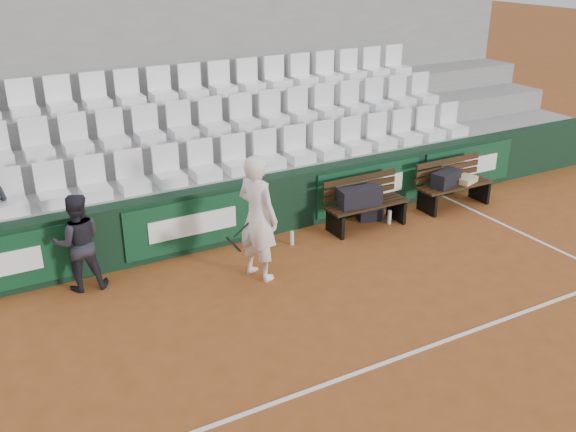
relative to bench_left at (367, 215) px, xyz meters
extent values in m
plane|color=#954D21|center=(-2.81, -3.35, -0.23)|extent=(80.00, 80.00, 0.00)
cube|color=white|center=(-2.81, -3.35, -0.22)|extent=(18.00, 0.06, 0.01)
cube|color=black|center=(-2.81, 0.65, 0.28)|extent=(18.00, 0.30, 1.00)
cube|color=#0C381E|center=(-3.01, 0.48, 0.30)|extent=(2.20, 0.04, 0.82)
cube|color=#0C381E|center=(0.39, 0.48, 0.30)|extent=(2.20, 0.04, 0.82)
cube|color=#0C381E|center=(2.79, 0.48, 0.30)|extent=(2.20, 0.04, 0.82)
cube|color=#989895|center=(-2.81, 1.28, 0.28)|extent=(18.00, 0.95, 1.00)
cube|color=gray|center=(-2.81, 2.23, 0.50)|extent=(18.00, 0.95, 1.45)
cube|color=gray|center=(-2.81, 3.18, 0.72)|extent=(18.00, 0.95, 1.90)
cube|color=gray|center=(-2.81, 3.80, 1.98)|extent=(18.00, 0.30, 4.40)
cube|color=white|center=(-2.81, 1.10, 1.09)|extent=(11.90, 0.44, 0.63)
cube|color=white|center=(-2.81, 2.05, 1.54)|extent=(11.90, 0.44, 0.63)
cube|color=white|center=(-2.81, 3.00, 1.99)|extent=(11.90, 0.44, 0.63)
cube|color=black|center=(0.00, 0.00, 0.00)|extent=(1.50, 0.56, 0.45)
cube|color=#372010|center=(1.99, -0.02, 0.00)|extent=(1.50, 0.56, 0.45)
cube|color=black|center=(-0.18, -0.02, 0.38)|extent=(0.77, 0.41, 0.31)
cube|color=black|center=(1.77, 0.00, 0.37)|extent=(0.67, 0.45, 0.28)
cube|color=#C4BC7E|center=(2.23, -0.04, 0.28)|extent=(0.47, 0.40, 0.11)
cube|color=black|center=(0.25, 0.24, -0.09)|extent=(0.48, 0.36, 0.26)
cylinder|color=silver|center=(-1.48, 0.01, -0.11)|extent=(0.07, 0.07, 0.24)
cylinder|color=silver|center=(0.44, -0.08, -0.10)|extent=(0.07, 0.07, 0.25)
imported|color=white|center=(-2.44, -0.68, 0.72)|extent=(0.67, 0.81, 1.90)
torus|color=black|center=(-2.84, -0.68, 0.40)|extent=(0.19, 0.30, 0.26)
cylinder|color=black|center=(-2.71, -0.68, 0.58)|extent=(0.26, 0.03, 0.20)
imported|color=black|center=(-4.81, 0.23, 0.50)|extent=(0.77, 0.64, 1.44)
camera|label=1|loc=(-6.18, -8.29, 4.38)|focal=40.00mm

